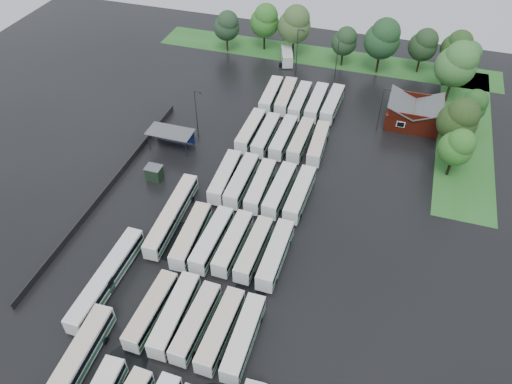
% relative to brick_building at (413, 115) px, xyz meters
% --- Properties ---
extents(ground, '(160.00, 160.00, 0.00)m').
position_rel_brick_building_xyz_m(ground, '(-24.00, -42.77, -1.87)').
color(ground, black).
rests_on(ground, ground).
extents(brick_building, '(10.07, 8.60, 5.39)m').
position_rel_brick_building_xyz_m(brick_building, '(0.00, 0.00, 0.00)').
color(brick_building, maroon).
rests_on(brick_building, ground).
extents(wash_shed, '(8.20, 4.20, 3.58)m').
position_rel_brick_building_xyz_m(wash_shed, '(-41.20, -20.74, 1.12)').
color(wash_shed, '#2D2D30').
rests_on(wash_shed, ground).
extents(utility_hut, '(2.70, 2.20, 2.62)m').
position_rel_brick_building_xyz_m(utility_hut, '(-40.20, -30.17, -0.55)').
color(utility_hut, black).
rests_on(utility_hut, ground).
extents(grass_strip_north, '(80.00, 10.00, 0.01)m').
position_rel_brick_building_xyz_m(grass_strip_north, '(-22.00, 22.03, -1.86)').
color(grass_strip_north, '#286523').
rests_on(grass_strip_north, ground).
extents(grass_strip_east, '(10.00, 50.00, 0.01)m').
position_rel_brick_building_xyz_m(grass_strip_east, '(10.00, 0.03, -1.86)').
color(grass_strip_east, '#286523').
rests_on(grass_strip_east, ground).
extents(west_fence, '(0.10, 50.00, 1.20)m').
position_rel_brick_building_xyz_m(west_fence, '(-46.20, -34.77, -1.27)').
color(west_fence, '#2D2D30').
rests_on(west_fence, ground).
extents(bus_r1c0, '(2.59, 11.08, 3.07)m').
position_rel_brick_building_xyz_m(bus_r1c0, '(-28.21, -55.22, -0.18)').
color(bus_r1c0, silver).
rests_on(bus_r1c0, ground).
extents(bus_r1c1, '(2.68, 11.59, 3.21)m').
position_rel_brick_building_xyz_m(bus_r1c1, '(-25.07, -54.97, -0.10)').
color(bus_r1c1, silver).
rests_on(bus_r1c1, ground).
extents(bus_r1c2, '(2.66, 11.06, 3.06)m').
position_rel_brick_building_xyz_m(bus_r1c2, '(-22.11, -55.21, -0.18)').
color(bus_r1c2, silver).
rests_on(bus_r1c2, ground).
extents(bus_r1c3, '(2.64, 11.28, 3.13)m').
position_rel_brick_building_xyz_m(bus_r1c3, '(-18.80, -55.29, -0.15)').
color(bus_r1c3, silver).
rests_on(bus_r1c3, ground).
extents(bus_r1c4, '(2.53, 11.28, 3.13)m').
position_rel_brick_building_xyz_m(bus_r1c4, '(-15.75, -55.41, -0.14)').
color(bus_r1c4, silver).
rests_on(bus_r1c4, ground).
extents(bus_r2c0, '(3.00, 11.67, 3.22)m').
position_rel_brick_building_xyz_m(bus_r2c0, '(-28.44, -41.87, -0.09)').
color(bus_r2c0, silver).
rests_on(bus_r2c0, ground).
extents(bus_r2c1, '(2.70, 11.53, 3.19)m').
position_rel_brick_building_xyz_m(bus_r2c1, '(-25.24, -41.65, -0.11)').
color(bus_r2c1, silver).
rests_on(bus_r2c1, ground).
extents(bus_r2c2, '(2.56, 11.19, 3.10)m').
position_rel_brick_building_xyz_m(bus_r2c2, '(-22.14, -41.32, -0.16)').
color(bus_r2c2, silver).
rests_on(bus_r2c2, ground).
extents(bus_r2c3, '(2.61, 11.07, 3.07)m').
position_rel_brick_building_xyz_m(bus_r2c3, '(-18.91, -41.52, -0.18)').
color(bus_r2c3, silver).
rests_on(bus_r2c3, ground).
extents(bus_r2c4, '(2.53, 11.59, 3.22)m').
position_rel_brick_building_xyz_m(bus_r2c4, '(-15.68, -41.60, -0.09)').
color(bus_r2c4, silver).
rests_on(bus_r2c4, ground).
extents(bus_r3c0, '(2.89, 11.55, 3.19)m').
position_rel_brick_building_xyz_m(bus_r3c0, '(-28.30, -27.90, -0.11)').
color(bus_r3c0, silver).
rests_on(bus_r3c0, ground).
extents(bus_r3c1, '(2.50, 11.60, 3.23)m').
position_rel_brick_building_xyz_m(bus_r3c1, '(-25.35, -27.94, -0.09)').
color(bus_r3c1, silver).
rests_on(bus_r3c1, ground).
extents(bus_r3c2, '(2.60, 11.30, 3.13)m').
position_rel_brick_building_xyz_m(bus_r3c2, '(-22.03, -28.29, -0.14)').
color(bus_r3c2, silver).
rests_on(bus_r3c2, ground).
extents(bus_r3c3, '(2.80, 11.52, 3.19)m').
position_rel_brick_building_xyz_m(bus_r3c3, '(-18.80, -28.31, -0.11)').
color(bus_r3c3, silver).
rests_on(bus_r3c3, ground).
extents(bus_r3c4, '(2.75, 11.59, 3.21)m').
position_rel_brick_building_xyz_m(bus_r3c4, '(-15.44, -28.29, -0.10)').
color(bus_r3c4, silver).
rests_on(bus_r3c4, ground).
extents(bus_r4c0, '(2.53, 11.42, 3.17)m').
position_rel_brick_building_xyz_m(bus_r4c0, '(-28.34, -14.05, -0.12)').
color(bus_r4c0, silver).
rests_on(bus_r4c0, ground).
extents(bus_r4c1, '(2.42, 11.24, 3.13)m').
position_rel_brick_building_xyz_m(bus_r4c1, '(-25.24, -14.48, -0.15)').
color(bus_r4c1, silver).
rests_on(bus_r4c1, ground).
extents(bus_r4c2, '(2.57, 11.28, 3.13)m').
position_rel_brick_building_xyz_m(bus_r4c2, '(-21.99, -14.20, -0.15)').
color(bus_r4c2, silver).
rests_on(bus_r4c2, ground).
extents(bus_r4c3, '(2.56, 11.19, 3.11)m').
position_rel_brick_building_xyz_m(bus_r4c3, '(-18.80, -14.02, -0.16)').
color(bus_r4c3, silver).
rests_on(bus_r4c3, ground).
extents(bus_r4c4, '(2.68, 11.04, 3.05)m').
position_rel_brick_building_xyz_m(bus_r4c4, '(-15.52, -14.06, -0.19)').
color(bus_r4c4, silver).
rests_on(bus_r4c4, ground).
extents(bus_r5c0, '(2.84, 11.45, 3.16)m').
position_rel_brick_building_xyz_m(bus_r5c0, '(-28.25, -0.88, -0.13)').
color(bus_r5c0, silver).
rests_on(bus_r5c0, ground).
extents(bus_r5c1, '(2.98, 11.50, 3.17)m').
position_rel_brick_building_xyz_m(bus_r5c1, '(-25.22, -0.45, -0.12)').
color(bus_r5c1, silver).
rests_on(bus_r5c1, ground).
extents(bus_r5c2, '(2.52, 11.32, 3.15)m').
position_rel_brick_building_xyz_m(bus_r5c2, '(-22.10, -1.09, -0.14)').
color(bus_r5c2, silver).
rests_on(bus_r5c2, ground).
extents(bus_r5c3, '(2.55, 11.62, 3.23)m').
position_rel_brick_building_xyz_m(bus_r5c3, '(-18.79, -0.91, -0.09)').
color(bus_r5c3, silver).
rests_on(bus_r5c3, ground).
extents(bus_r5c4, '(2.84, 11.59, 3.21)m').
position_rel_brick_building_xyz_m(bus_r5c4, '(-15.65, -0.42, -0.10)').
color(bus_r5c4, silver).
rests_on(bus_r5c4, ground).
extents(artic_bus_west_a, '(3.17, 17.44, 3.22)m').
position_rel_brick_building_xyz_m(artic_bus_west_a, '(-33.17, -65.94, -0.08)').
color(artic_bus_west_a, silver).
rests_on(artic_bus_west_a, ground).
extents(artic_bus_west_b, '(3.01, 16.60, 3.06)m').
position_rel_brick_building_xyz_m(artic_bus_west_b, '(-32.94, -38.72, -0.17)').
color(artic_bus_west_b, silver).
rests_on(artic_bus_west_b, ground).
extents(artic_bus_west_c, '(2.47, 16.79, 3.11)m').
position_rel_brick_building_xyz_m(artic_bus_west_c, '(-36.18, -52.50, -0.14)').
color(artic_bus_west_c, silver).
rests_on(artic_bus_west_c, ground).
extents(minibus, '(4.31, 6.91, 2.83)m').
position_rel_brick_building_xyz_m(minibus, '(-29.58, 16.70, -0.29)').
color(minibus, silver).
rests_on(minibus, ground).
extents(tree_north_0, '(6.04, 6.04, 10.01)m').
position_rel_brick_building_xyz_m(tree_north_0, '(-44.52, 17.96, 4.57)').
color(tree_north_0, '#35251B').
rests_on(tree_north_0, ground).
extents(tree_north_1, '(6.81, 6.81, 11.28)m').
position_rel_brick_building_xyz_m(tree_north_1, '(-36.38, 21.53, 5.39)').
color(tree_north_1, black).
rests_on(tree_north_1, ground).
extents(tree_north_2, '(7.50, 7.50, 12.42)m').
position_rel_brick_building_xyz_m(tree_north_2, '(-28.87, 20.03, 6.13)').
color(tree_north_2, '#332118').
rests_on(tree_north_2, ground).
extents(tree_north_3, '(5.63, 5.63, 9.33)m').
position_rel_brick_building_xyz_m(tree_north_3, '(-17.13, 19.19, 4.13)').
color(tree_north_3, black).
rests_on(tree_north_3, ground).
extents(tree_north_4, '(7.68, 7.68, 12.71)m').
position_rel_brick_building_xyz_m(tree_north_4, '(-8.98, 18.22, 6.31)').
color(tree_north_4, black).
rests_on(tree_north_4, ground).
extents(tree_north_5, '(6.25, 6.25, 10.34)m').
position_rel_brick_building_xyz_m(tree_north_5, '(-0.34, 21.19, 4.79)').
color(tree_north_5, '#382012').
rests_on(tree_north_5, ground).
extents(tree_north_6, '(6.50, 6.50, 10.77)m').
position_rel_brick_building_xyz_m(tree_north_6, '(6.51, 21.47, 5.06)').
color(tree_north_6, '#3B2614').
rests_on(tree_north_6, ground).
extents(tree_east_0, '(5.75, 5.74, 9.51)m').
position_rel_brick_building_xyz_m(tree_east_0, '(7.31, -14.05, 4.25)').
color(tree_east_0, black).
rests_on(tree_east_0, ground).
extents(tree_east_1, '(6.89, 6.89, 11.41)m').
position_rel_brick_building_xyz_m(tree_east_1, '(7.19, -7.71, 5.47)').
color(tree_east_1, black).
rests_on(tree_east_1, ground).
extents(tree_east_2, '(5.49, 5.49, 9.09)m').
position_rel_brick_building_xyz_m(tree_east_2, '(9.79, 0.30, 3.98)').
color(tree_east_2, black).
rests_on(tree_east_2, ground).
extents(tree_east_3, '(8.02, 8.02, 13.29)m').
position_rel_brick_building_xyz_m(tree_east_3, '(6.30, 10.49, 6.68)').
color(tree_east_3, '#3C2918').
rests_on(tree_east_3, ground).
extents(tree_east_4, '(5.79, 5.79, 9.59)m').
position_rel_brick_building_xyz_m(tree_east_4, '(8.80, 19.34, 4.30)').
color(tree_east_4, '#352212').
rests_on(tree_east_4, ground).
extents(lamp_post_ne, '(1.39, 0.27, 9.01)m').
position_rel_brick_building_xyz_m(lamp_post_ne, '(-6.06, -4.16, 3.37)').
color(lamp_post_ne, '#2D2D30').
rests_on(lamp_post_ne, ground).
extents(lamp_post_nw, '(1.55, 0.30, 10.04)m').
position_rel_brick_building_xyz_m(lamp_post_nw, '(-37.66, -16.74, 3.96)').
color(lamp_post_nw, '#2D2D30').
rests_on(lamp_post_nw, ground).
extents(lamp_post_back_w, '(1.63, 0.32, 10.59)m').
position_rel_brick_building_xyz_m(lamp_post_back_w, '(-26.09, 11.86, 4.29)').
color(lamp_post_back_w, '#2D2D30').
rests_on(lamp_post_back_w, ground).
extents(lamp_post_back_e, '(1.41, 0.27, 9.13)m').
position_rel_brick_building_xyz_m(lamp_post_back_e, '(-17.37, 12.16, 3.43)').
color(lamp_post_back_e, '#2D2D30').
rests_on(lamp_post_back_e, ground).
extents(puddle_0, '(5.06, 5.06, 0.01)m').
position_rel_brick_building_xyz_m(puddle_0, '(-28.38, -61.78, -1.86)').
color(puddle_0, black).
rests_on(puddle_0, ground).
extents(puddle_2, '(8.30, 8.30, 0.01)m').
position_rel_brick_building_xyz_m(puddle_2, '(-30.13, -42.06, -1.86)').
color(puddle_2, black).
rests_on(puddle_2, ground).
extents(puddle_3, '(4.37, 4.37, 0.01)m').
position_rel_brick_building_xyz_m(puddle_3, '(-17.53, -47.38, -1.86)').
color(puddle_3, black).
rests_on(puddle_3, ground).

